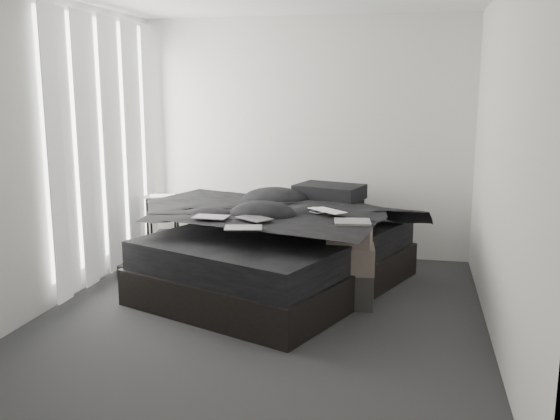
% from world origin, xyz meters
% --- Properties ---
extents(floor, '(3.60, 4.20, 0.01)m').
position_xyz_m(floor, '(0.00, 0.00, 0.00)').
color(floor, '#2C2D2F').
rests_on(floor, ground).
extents(wall_back, '(3.60, 0.01, 2.60)m').
position_xyz_m(wall_back, '(0.00, 2.10, 1.30)').
color(wall_back, silver).
rests_on(wall_back, ground).
extents(wall_front, '(3.60, 0.01, 2.60)m').
position_xyz_m(wall_front, '(0.00, -2.10, 1.30)').
color(wall_front, silver).
rests_on(wall_front, ground).
extents(wall_left, '(0.01, 4.20, 2.60)m').
position_xyz_m(wall_left, '(-1.80, 0.00, 1.30)').
color(wall_left, silver).
rests_on(wall_left, ground).
extents(wall_right, '(0.01, 4.20, 2.60)m').
position_xyz_m(wall_right, '(1.80, 0.00, 1.30)').
color(wall_right, silver).
rests_on(wall_right, ground).
extents(window_left, '(0.02, 2.00, 2.30)m').
position_xyz_m(window_left, '(-1.78, 0.90, 1.35)').
color(window_left, white).
rests_on(window_left, wall_left).
extents(curtain_left, '(0.06, 2.12, 2.48)m').
position_xyz_m(curtain_left, '(-1.73, 0.90, 1.28)').
color(curtain_left, white).
rests_on(curtain_left, wall_left).
extents(bed, '(2.52, 2.83, 0.32)m').
position_xyz_m(bed, '(-0.01, 0.81, 0.16)').
color(bed, black).
rests_on(bed, floor).
extents(mattress, '(2.43, 2.74, 0.25)m').
position_xyz_m(mattress, '(-0.01, 0.81, 0.44)').
color(mattress, black).
rests_on(mattress, bed).
extents(duvet, '(2.35, 2.49, 0.27)m').
position_xyz_m(duvet, '(-0.03, 0.75, 0.70)').
color(duvet, black).
rests_on(duvet, mattress).
extents(pillow_lower, '(0.83, 0.71, 0.16)m').
position_xyz_m(pillow_lower, '(0.28, 1.66, 0.64)').
color(pillow_lower, black).
rests_on(pillow_lower, mattress).
extents(pillow_upper, '(0.76, 0.62, 0.15)m').
position_xyz_m(pillow_upper, '(0.34, 1.61, 0.80)').
color(pillow_upper, black).
rests_on(pillow_upper, pillow_lower).
extents(laptop, '(0.44, 0.42, 0.03)m').
position_xyz_m(laptop, '(0.41, 0.69, 0.85)').
color(laptop, silver).
rests_on(laptop, duvet).
extents(comic_a, '(0.30, 0.19, 0.01)m').
position_xyz_m(comic_a, '(-0.51, 0.34, 0.84)').
color(comic_a, black).
rests_on(comic_a, duvet).
extents(comic_b, '(0.35, 0.32, 0.01)m').
position_xyz_m(comic_b, '(-0.13, 0.37, 0.85)').
color(comic_b, black).
rests_on(comic_b, duvet).
extents(comic_c, '(0.33, 0.25, 0.01)m').
position_xyz_m(comic_c, '(-0.12, -0.00, 0.86)').
color(comic_c, black).
rests_on(comic_c, duvet).
extents(side_stand, '(0.47, 0.47, 0.70)m').
position_xyz_m(side_stand, '(-1.45, 1.49, 0.35)').
color(side_stand, black).
rests_on(side_stand, floor).
extents(papers, '(0.33, 0.30, 0.01)m').
position_xyz_m(papers, '(-1.43, 1.49, 0.71)').
color(papers, white).
rests_on(papers, side_stand).
extents(floor_books, '(0.16, 0.21, 0.14)m').
position_xyz_m(floor_books, '(-1.54, 0.81, 0.07)').
color(floor_books, black).
rests_on(floor_books, floor).
extents(box_lower, '(0.42, 0.34, 0.30)m').
position_xyz_m(box_lower, '(0.69, 0.48, 0.15)').
color(box_lower, black).
rests_on(box_lower, floor).
extents(box_mid, '(0.41, 0.34, 0.23)m').
position_xyz_m(box_mid, '(0.69, 0.47, 0.42)').
color(box_mid, '#60544C').
rests_on(box_mid, box_lower).
extents(box_upper, '(0.37, 0.30, 0.16)m').
position_xyz_m(box_upper, '(0.68, 0.48, 0.61)').
color(box_upper, '#60544C').
rests_on(box_upper, box_mid).
extents(art_book_white, '(0.32, 0.26, 0.03)m').
position_xyz_m(art_book_white, '(0.69, 0.48, 0.71)').
color(art_book_white, silver).
rests_on(art_book_white, box_upper).
extents(art_book_snake, '(0.33, 0.28, 0.03)m').
position_xyz_m(art_book_snake, '(0.69, 0.47, 0.74)').
color(art_book_snake, silver).
rests_on(art_book_snake, art_book_white).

